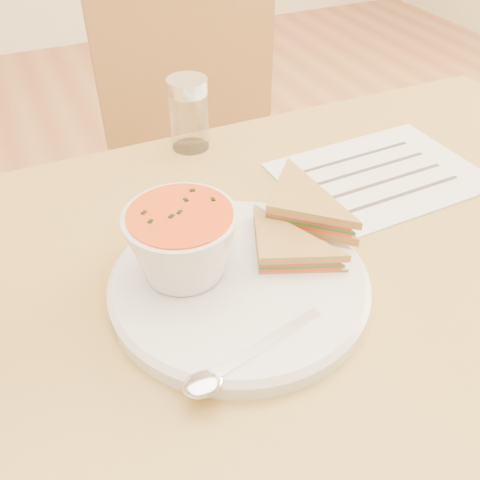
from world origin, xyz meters
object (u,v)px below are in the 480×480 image
soup_bowl (183,246)px  condiment_shaker (189,114)px  chair_far (220,199)px  plate (239,284)px  dining_table (310,438)px

soup_bowl → condiment_shaker: (0.11, 0.28, -0.00)m
soup_bowl → condiment_shaker: condiment_shaker is taller
chair_far → plate: 0.66m
chair_far → soup_bowl: (-0.25, -0.52, 0.35)m
condiment_shaker → soup_bowl: bearing=-111.3°
chair_far → soup_bowl: size_ratio=7.99×
plate → condiment_shaker: (0.06, 0.31, 0.04)m
condiment_shaker → plate: bearing=-100.8°
dining_table → chair_far: chair_far is taller
dining_table → soup_bowl: 0.46m
chair_far → plate: bearing=71.5°
chair_far → condiment_shaker: bearing=61.4°
condiment_shaker → dining_table: bearing=-78.8°
plate → soup_bowl: soup_bowl is taller
soup_bowl → condiment_shaker: 0.30m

